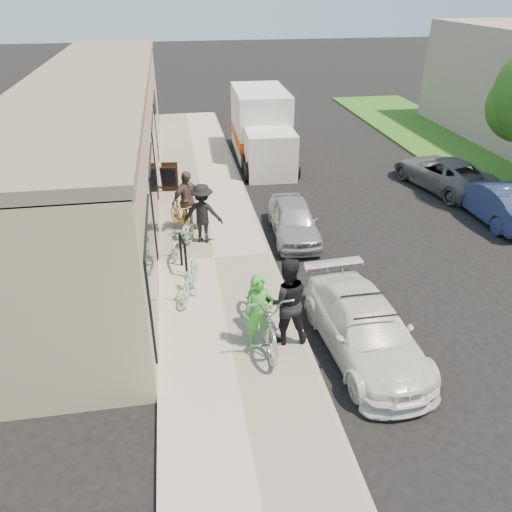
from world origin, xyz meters
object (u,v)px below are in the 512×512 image
bike_rack (183,251)px  far_car_blue (495,201)px  cruiser_bike_a (190,279)px  bystander_b (187,201)px  sedan_silver (294,220)px  woman_rider (259,312)px  bystander_a (203,213)px  moving_truck (262,130)px  tandem_bike (263,310)px  sandwich_board (169,177)px  cruiser_bike_b (184,237)px  cruiser_bike_c (181,217)px  man_standing (287,301)px  sedan_white (365,329)px  far_car_gray (443,173)px

bike_rack → far_car_blue: far_car_blue is taller
cruiser_bike_a → bystander_b: size_ratio=0.82×
bike_rack → sedan_silver: size_ratio=0.30×
woman_rider → bike_rack: bearing=117.8°
far_car_blue → bystander_a: bystander_a is taller
moving_truck → woman_rider: size_ratio=3.47×
tandem_bike → cruiser_bike_a: 2.33m
far_car_blue → sandwich_board: bearing=-21.3°
woman_rider → cruiser_bike_b: bearing=111.7°
sedan_silver → bystander_a: bystander_a is taller
far_car_blue → cruiser_bike_c: size_ratio=2.43×
sandwich_board → cruiser_bike_a: (0.38, -6.96, -0.03)m
far_car_blue → bystander_a: size_ratio=2.17×
woman_rider → man_standing: bearing=14.9°
sandwich_board → sedan_white: sedan_white is taller
far_car_gray → sedan_silver: bearing=13.2°
far_car_blue → bystander_b: 9.73m
bike_rack → sedan_silver: 3.76m
sedan_white → bystander_a: (-2.88, 5.29, 0.44)m
far_car_blue → far_car_gray: size_ratio=0.90×
bike_rack → tandem_bike: bearing=-62.9°
sedan_white → tandem_bike: (-1.99, 0.65, 0.24)m
sandwich_board → sedan_white: (3.78, -9.44, -0.05)m
moving_truck → tandem_bike: size_ratio=2.25×
moving_truck → far_car_gray: moving_truck is taller
cruiser_bike_c → sedan_white: bearing=-81.4°
bike_rack → cruiser_bike_b: bearing=87.4°
moving_truck → woman_rider: bearing=-98.5°
sedan_silver → woman_rider: bearing=-106.9°
tandem_bike → man_standing: man_standing is taller
sedan_silver → tandem_bike: 5.09m
cruiser_bike_c → tandem_bike: bearing=-95.7°
sandwich_board → far_car_blue: bearing=-14.0°
moving_truck → bystander_a: bearing=-109.9°
cruiser_bike_a → cruiser_bike_c: cruiser_bike_c is taller
far_car_blue → cruiser_bike_b: (-9.90, -0.84, -0.04)m
cruiser_bike_b → bystander_a: bearing=63.9°
tandem_bike → bike_rack: bearing=115.3°
man_standing → cruiser_bike_c: 5.93m
sedan_white → far_car_gray: (6.13, 8.44, 0.00)m
sedan_silver → tandem_bike: size_ratio=1.26×
sandwich_board → far_car_gray: size_ratio=0.23×
sedan_silver → far_car_blue: bearing=5.7°
bike_rack → cruiser_bike_c: 2.41m
sedan_white → far_car_blue: far_car_blue is taller
bike_rack → far_car_gray: 10.78m
cruiser_bike_a → bystander_b: bystander_b is taller
cruiser_bike_b → woman_rider: bearing=-50.4°
sandwich_board → bystander_b: size_ratio=0.52×
sandwich_board → man_standing: (2.24, -8.96, 0.48)m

